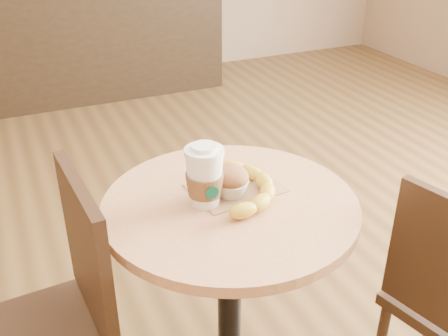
% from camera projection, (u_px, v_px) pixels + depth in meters
% --- Properties ---
extents(cafe_table, '(0.68, 0.68, 0.75)m').
position_uv_depth(cafe_table, '(230.00, 268.00, 1.49)').
color(cafe_table, black).
rests_on(cafe_table, ground).
extents(chair_left, '(0.42, 0.42, 0.88)m').
position_uv_depth(chair_left, '(53.00, 326.00, 1.35)').
color(chair_left, '#301E11').
rests_on(chair_left, ground).
extents(service_counter, '(2.30, 0.65, 1.04)m').
position_uv_depth(service_counter, '(75.00, 29.00, 4.02)').
color(service_counter, black).
rests_on(service_counter, ground).
extents(kraft_bag, '(0.26, 0.21, 0.00)m').
position_uv_depth(kraft_bag, '(236.00, 188.00, 1.44)').
color(kraft_bag, '#956C48').
rests_on(kraft_bag, cafe_table).
extents(coffee_cup, '(0.10, 0.10, 0.17)m').
position_uv_depth(coffee_cup, '(205.00, 178.00, 1.34)').
color(coffee_cup, white).
rests_on(coffee_cup, cafe_table).
extents(muffin, '(0.10, 0.10, 0.09)m').
position_uv_depth(muffin, '(231.00, 181.00, 1.39)').
color(muffin, silver).
rests_on(muffin, kraft_bag).
extents(banana, '(0.30, 0.35, 0.04)m').
position_uv_depth(banana, '(245.00, 186.00, 1.41)').
color(banana, gold).
rests_on(banana, kraft_bag).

